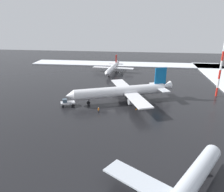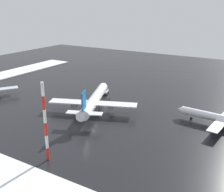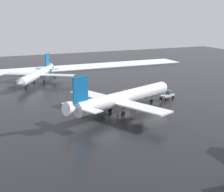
{
  "view_description": "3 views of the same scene",
  "coord_description": "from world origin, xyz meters",
  "views": [
    {
      "loc": [
        -67.72,
        -8.66,
        27.53
      ],
      "look_at": [
        1.35,
        0.08,
        2.46
      ],
      "focal_mm": 35.0,
      "sensor_mm": 36.0,
      "label": 1
    },
    {
      "loc": [
        57.78,
        -81.17,
        36.67
      ],
      "look_at": [
        6.14,
        4.07,
        3.61
      ],
      "focal_mm": 45.0,
      "sensor_mm": 36.0,
      "label": 2
    },
    {
      "loc": [
        79.01,
        -39.76,
        25.52
      ],
      "look_at": [
        -3.74,
        -3.28,
        2.65
      ],
      "focal_mm": 55.0,
      "sensor_mm": 36.0,
      "label": 3
    }
  ],
  "objects": [
    {
      "name": "ground_plane",
      "position": [
        0.0,
        0.0,
        0.0
      ],
      "size": [
        240.0,
        240.0,
        0.0
      ],
      "primitive_type": "plane",
      "color": "black"
    },
    {
      "name": "airplane_foreground_jet",
      "position": [
        3.19,
        -3.41,
        3.69
      ],
      "size": [
        30.51,
        36.04,
        11.17
      ],
      "rotation": [
        0.0,
        0.0,
        1.95
      ],
      "color": "white",
      "rests_on": "ground_plane"
    },
    {
      "name": "airplane_far_rear",
      "position": [
        44.16,
        5.25,
        2.6
      ],
      "size": [
        26.55,
        22.06,
        7.88
      ],
      "rotation": [
        0.0,
        0.0,
        3.05
      ],
      "color": "white",
      "rests_on": "ground_plane"
    },
    {
      "name": "pushback_tug",
      "position": [
        -3.45,
        14.4,
        1.28
      ],
      "size": [
        3.72,
        5.08,
        2.5
      ],
      "rotation": [
        0.0,
        0.0,
        1.94
      ],
      "color": "silver",
      "rests_on": "ground_plane"
    },
    {
      "name": "ground_crew_by_nose_gear",
      "position": [
        6.54,
        -6.3,
        0.97
      ],
      "size": [
        0.36,
        0.36,
        1.71
      ],
      "rotation": [
        0.0,
        0.0,
        0.54
      ],
      "color": "black",
      "rests_on": "ground_plane"
    },
    {
      "name": "ground_crew_near_tug",
      "position": [
        -7.34,
        3.13,
        0.97
      ],
      "size": [
        0.36,
        0.36,
        1.71
      ],
      "rotation": [
        0.0,
        0.0,
        3.03
      ],
      "color": "black",
      "rests_on": "ground_plane"
    },
    {
      "name": "ground_crew_beside_wing",
      "position": [
        2.32,
        8.44,
        0.97
      ],
      "size": [
        0.36,
        0.36,
        1.71
      ],
      "rotation": [
        0.0,
        0.0,
        4.19
      ],
      "color": "black",
      "rests_on": "ground_plane"
    },
    {
      "name": "antenna_mast",
      "position": [
        12.94,
        -37.5,
        9.94
      ],
      "size": [
        0.7,
        0.7,
        19.89
      ],
      "color": "red",
      "rests_on": "ground_plane"
    },
    {
      "name": "traffic_cone_near_nose",
      "position": [
        -2.11,
        -8.75,
        0.28
      ],
      "size": [
        0.36,
        0.36,
        0.55
      ],
      "primitive_type": "cone",
      "color": "orange",
      "rests_on": "ground_plane"
    },
    {
      "name": "traffic_cone_mid_line",
      "position": [
        11.93,
        -4.95,
        0.28
      ],
      "size": [
        0.36,
        0.36,
        0.55
      ],
      "primitive_type": "cone",
      "color": "orange",
      "rests_on": "ground_plane"
    },
    {
      "name": "traffic_cone_wingtip_side",
      "position": [
        -3.5,
        -8.31,
        0.28
      ],
      "size": [
        0.36,
        0.36,
        0.55
      ],
      "primitive_type": "cone",
      "color": "orange",
      "rests_on": "ground_plane"
    }
  ]
}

